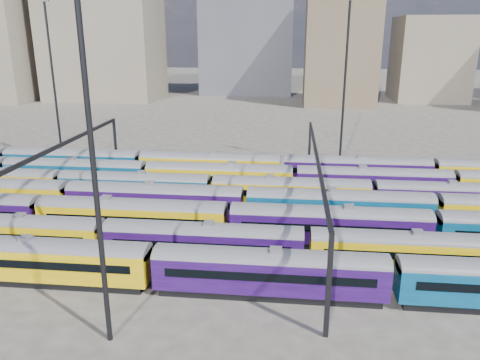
# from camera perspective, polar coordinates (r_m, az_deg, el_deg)

# --- Properties ---
(ground) EXTENTS (500.00, 500.00, 0.00)m
(ground) POSITION_cam_1_polar(r_m,az_deg,el_deg) (53.28, -1.87, -5.14)
(ground) COLOR #45403A
(ground) RESTS_ON ground
(rake_0) EXTENTS (115.28, 2.81, 4.73)m
(rake_0) POSITION_cam_1_polar(r_m,az_deg,el_deg) (39.72, -10.65, -9.77)
(rake_0) COLOR black
(rake_0) RESTS_ON ground
(rake_1) EXTENTS (132.08, 2.76, 4.63)m
(rake_1) POSITION_cam_1_polar(r_m,az_deg,el_deg) (43.36, -4.54, -7.16)
(rake_1) COLOR black
(rake_1) RESTS_ON ground
(rake_2) EXTENTS (120.40, 2.94, 4.94)m
(rake_2) POSITION_cam_1_polar(r_m,az_deg,el_deg) (53.93, -23.20, -3.37)
(rake_2) COLOR black
(rake_2) RESTS_ON ground
(rake_3) EXTENTS (143.17, 2.99, 5.03)m
(rake_3) POSITION_cam_1_polar(r_m,az_deg,el_deg) (53.98, -10.31, -2.12)
(rake_3) COLOR black
(rake_3) RESTS_ON ground
(rake_4) EXTENTS (134.73, 2.82, 4.73)m
(rake_4) POSITION_cam_1_polar(r_m,az_deg,el_deg) (59.74, -12.69, -0.51)
(rake_4) COLOR black
(rake_4) RESTS_ON ground
(rake_5) EXTENTS (118.93, 2.90, 4.88)m
(rake_5) POSITION_cam_1_polar(r_m,az_deg,el_deg) (64.27, -11.37, 0.92)
(rake_5) COLOR black
(rake_5) RESTS_ON ground
(rake_6) EXTENTS (122.85, 3.00, 5.04)m
(rake_6) POSITION_cam_1_polar(r_m,az_deg,el_deg) (69.56, -12.07, 2.20)
(rake_6) COLOR black
(rake_6) RESTS_ON ground
(gantry_1) EXTENTS (0.35, 40.35, 8.03)m
(gantry_1) POSITION_cam_1_polar(r_m,az_deg,el_deg) (57.35, -22.16, 2.35)
(gantry_1) COLOR black
(gantry_1) RESTS_ON ground
(gantry_2) EXTENTS (0.35, 40.35, 8.03)m
(gantry_2) POSITION_cam_1_polar(r_m,az_deg,el_deg) (50.66, 9.32, 1.56)
(gantry_2) COLOR black
(gantry_2) RESTS_ON ground
(mast_1) EXTENTS (1.40, 0.50, 25.60)m
(mast_1) POSITION_cam_1_polar(r_m,az_deg,el_deg) (80.09, -21.83, 11.57)
(mast_1) COLOR black
(mast_1) RESTS_ON ground
(mast_2) EXTENTS (1.40, 0.50, 25.60)m
(mast_2) POSITION_cam_1_polar(r_m,az_deg,el_deg) (30.00, -17.68, 4.17)
(mast_2) COLOR black
(mast_2) RESTS_ON ground
(mast_3) EXTENTS (1.40, 0.50, 25.60)m
(mast_3) POSITION_cam_1_polar(r_m,az_deg,el_deg) (73.43, 12.68, 11.94)
(mast_3) COLOR black
(mast_3) RESTS_ON ground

